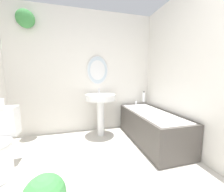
{
  "coord_description": "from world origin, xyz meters",
  "views": [
    {
      "loc": [
        -0.2,
        -0.15,
        1.12
      ],
      "look_at": [
        0.29,
        1.66,
        0.86
      ],
      "focal_mm": 22.0,
      "sensor_mm": 36.0,
      "label": 1
    }
  ],
  "objects": [
    {
      "name": "wall_back",
      "position": [
        -0.05,
        2.69,
        1.25
      ],
      "size": [
        2.9,
        0.29,
        2.4
      ],
      "color": "silver",
      "rests_on": "ground_plane"
    },
    {
      "name": "wall_right",
      "position": [
        1.42,
        1.33,
        1.2
      ],
      "size": [
        0.06,
        2.79,
        2.4
      ],
      "color": "silver",
      "rests_on": "ground_plane"
    },
    {
      "name": "pedestal_sink",
      "position": [
        0.25,
        2.35,
        0.64
      ],
      "size": [
        0.56,
        0.56,
        0.9
      ],
      "color": "white",
      "rests_on": "ground_plane"
    },
    {
      "name": "bathtub",
      "position": [
        1.05,
        1.89,
        0.27
      ],
      "size": [
        0.63,
        1.46,
        0.59
      ],
      "color": "#4C4742",
      "rests_on": "ground_plane"
    },
    {
      "name": "shampoo_bottle",
      "position": [
        1.21,
        2.47,
        0.7
      ],
      "size": [
        0.06,
        0.06,
        0.22
      ],
      "color": "white",
      "rests_on": "bathtub"
    }
  ]
}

